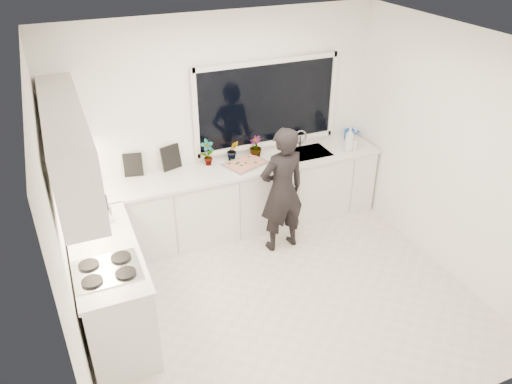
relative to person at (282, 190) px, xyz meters
name	(u,v)px	position (x,y,z in m)	size (l,w,h in m)	color
floor	(280,300)	(-0.43, -0.89, -0.80)	(4.00, 3.50, 0.02)	beige
wall_back	(221,125)	(-0.43, 0.87, 0.56)	(4.00, 0.02, 2.70)	white
wall_left	(59,239)	(-2.44, -0.89, 0.56)	(0.02, 3.50, 2.70)	white
wall_right	(451,155)	(1.58, -0.89, 0.56)	(0.02, 3.50, 2.70)	white
ceiling	(288,45)	(-0.43, -0.89, 1.92)	(4.00, 3.50, 0.02)	white
window	(267,104)	(0.17, 0.84, 0.76)	(1.80, 0.02, 1.00)	black
base_cabinets_back	(232,201)	(-0.43, 0.56, -0.35)	(3.92, 0.58, 0.88)	white
base_cabinets_left	(111,288)	(-2.10, -0.54, -0.35)	(0.58, 1.60, 0.88)	white
countertop_back	(231,169)	(-0.43, 0.55, 0.11)	(3.94, 0.62, 0.04)	silver
countertop_left	(104,250)	(-2.10, -0.54, 0.11)	(0.62, 1.60, 0.04)	silver
upper_cabinets	(68,145)	(-2.22, -0.19, 1.06)	(0.34, 2.10, 0.70)	white
sink	(307,156)	(0.62, 0.56, 0.08)	(0.58, 0.42, 0.14)	silver
faucet	(300,139)	(0.62, 0.76, 0.24)	(0.03, 0.03, 0.22)	silver
stovetop	(107,270)	(-2.12, -0.89, 0.14)	(0.56, 0.48, 0.03)	black
person	(282,190)	(0.00, 0.00, 0.00)	(0.58, 0.38, 1.58)	black
pizza_tray	(245,164)	(-0.25, 0.53, 0.14)	(0.49, 0.36, 0.03)	#B4B5B9
pizza	(245,163)	(-0.25, 0.53, 0.16)	(0.45, 0.32, 0.01)	red
watering_can	(349,135)	(1.35, 0.72, 0.19)	(0.14, 0.14, 0.13)	#1244A9
paper_towel_roll	(69,183)	(-2.28, 0.66, 0.26)	(0.11, 0.11, 0.26)	white
knife_block	(78,181)	(-2.19, 0.70, 0.24)	(0.13, 0.10, 0.22)	#8E5F42
utensil_crock	(106,215)	(-2.00, -0.09, 0.21)	(0.13, 0.13, 0.16)	silver
picture_frame_large	(133,165)	(-1.55, 0.80, 0.27)	(0.22, 0.02, 0.28)	black
picture_frame_small	(171,157)	(-1.10, 0.80, 0.28)	(0.25, 0.02, 0.30)	black
herb_plants	(231,150)	(-0.36, 0.72, 0.28)	(0.83, 0.20, 0.33)	#26662D
soap_bottles	(351,140)	(1.17, 0.41, 0.28)	(0.22, 0.15, 0.32)	#D8BF66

